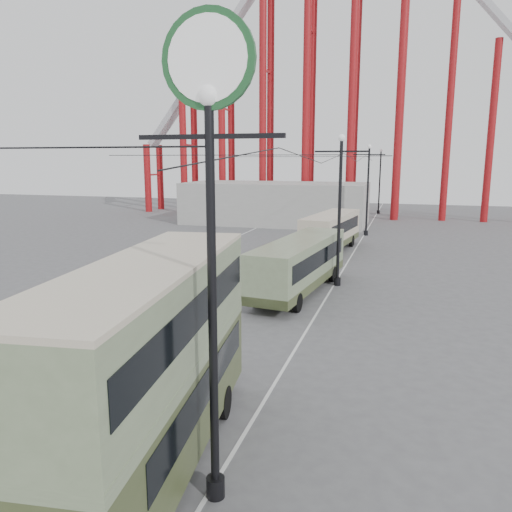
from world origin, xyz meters
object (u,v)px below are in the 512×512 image
(single_decker_green, at_px, (299,263))
(double_decker_bus, at_px, (151,357))
(lamp_post_near, at_px, (210,158))
(single_decker_cream, at_px, (331,230))
(pedestrian, at_px, (177,312))

(single_decker_green, bearing_deg, double_decker_bus, -83.35)
(lamp_post_near, distance_m, single_decker_green, 19.70)
(lamp_post_near, xyz_separation_m, single_decker_cream, (-2.20, 32.94, -6.05))
(lamp_post_near, relative_size, double_decker_bus, 1.04)
(double_decker_bus, distance_m, pedestrian, 10.49)
(double_decker_bus, xyz_separation_m, pedestrian, (-3.95, 9.49, -2.07))
(single_decker_cream, bearing_deg, pedestrian, -91.97)
(double_decker_bus, height_order, single_decker_green, double_decker_bus)
(pedestrian, bearing_deg, lamp_post_near, 103.43)
(lamp_post_near, height_order, pedestrian, lamp_post_near)
(double_decker_bus, distance_m, single_decker_cream, 32.40)
(pedestrian, bearing_deg, single_decker_cream, -115.68)
(lamp_post_near, distance_m, single_decker_cream, 33.56)
(lamp_post_near, xyz_separation_m, single_decker_green, (-1.95, 18.64, -6.07))
(lamp_post_near, bearing_deg, double_decker_bus, 163.39)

